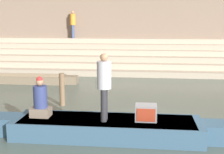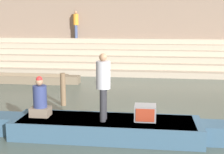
{
  "view_description": "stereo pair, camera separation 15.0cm",
  "coord_description": "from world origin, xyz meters",
  "px_view_note": "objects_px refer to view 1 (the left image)",
  "views": [
    {
      "loc": [
        -0.42,
        -8.48,
        3.05
      ],
      "look_at": [
        -1.41,
        0.45,
        1.39
      ],
      "focal_mm": 50.0,
      "sensor_mm": 36.0,
      "label": 1
    },
    {
      "loc": [
        -0.28,
        -8.46,
        3.05
      ],
      "look_at": [
        -1.41,
        0.45,
        1.39
      ],
      "focal_mm": 50.0,
      "sensor_mm": 36.0,
      "label": 2
    }
  ],
  "objects_px": {
    "tv_set": "(146,113)",
    "person_on_steps": "(73,22)",
    "person_rowing": "(40,101)",
    "rowboat_main": "(107,128)",
    "moored_boat_shore": "(18,78)",
    "person_standing": "(104,82)",
    "mooring_post": "(62,90)"
  },
  "relations": [
    {
      "from": "rowboat_main",
      "to": "mooring_post",
      "type": "xyz_separation_m",
      "value": [
        -1.97,
        2.84,
        0.33
      ]
    },
    {
      "from": "tv_set",
      "to": "moored_boat_shore",
      "type": "distance_m",
      "value": 9.16
    },
    {
      "from": "rowboat_main",
      "to": "person_rowing",
      "type": "bearing_deg",
      "value": -179.09
    },
    {
      "from": "person_rowing",
      "to": "mooring_post",
      "type": "height_order",
      "value": "person_rowing"
    },
    {
      "from": "person_rowing",
      "to": "moored_boat_shore",
      "type": "xyz_separation_m",
      "value": [
        -3.47,
        6.63,
        -0.72
      ]
    },
    {
      "from": "tv_set",
      "to": "mooring_post",
      "type": "distance_m",
      "value": 4.1
    },
    {
      "from": "person_rowing",
      "to": "mooring_post",
      "type": "bearing_deg",
      "value": 85.22
    },
    {
      "from": "mooring_post",
      "to": "person_on_steps",
      "type": "height_order",
      "value": "person_on_steps"
    },
    {
      "from": "moored_boat_shore",
      "to": "tv_set",
      "type": "bearing_deg",
      "value": -46.34
    },
    {
      "from": "person_rowing",
      "to": "mooring_post",
      "type": "distance_m",
      "value": 2.81
    },
    {
      "from": "person_standing",
      "to": "person_on_steps",
      "type": "xyz_separation_m",
      "value": [
        -3.8,
        12.74,
        1.37
      ]
    },
    {
      "from": "mooring_post",
      "to": "person_on_steps",
      "type": "bearing_deg",
      "value": 100.88
    },
    {
      "from": "rowboat_main",
      "to": "person_rowing",
      "type": "xyz_separation_m",
      "value": [
        -1.79,
        0.05,
        0.66
      ]
    },
    {
      "from": "person_standing",
      "to": "person_on_steps",
      "type": "height_order",
      "value": "person_on_steps"
    },
    {
      "from": "rowboat_main",
      "to": "person_standing",
      "type": "height_order",
      "value": "person_standing"
    },
    {
      "from": "person_rowing",
      "to": "person_on_steps",
      "type": "distance_m",
      "value": 12.92
    },
    {
      "from": "rowboat_main",
      "to": "tv_set",
      "type": "distance_m",
      "value": 1.1
    },
    {
      "from": "person_standing",
      "to": "person_on_steps",
      "type": "relative_size",
      "value": 0.97
    },
    {
      "from": "mooring_post",
      "to": "person_on_steps",
      "type": "relative_size",
      "value": 0.66
    },
    {
      "from": "person_standing",
      "to": "person_on_steps",
      "type": "bearing_deg",
      "value": 112.24
    },
    {
      "from": "person_standing",
      "to": "person_rowing",
      "type": "height_order",
      "value": "person_standing"
    },
    {
      "from": "person_rowing",
      "to": "rowboat_main",
      "type": "bearing_deg",
      "value": -10.07
    },
    {
      "from": "rowboat_main",
      "to": "person_on_steps",
      "type": "relative_size",
      "value": 3.52
    },
    {
      "from": "person_rowing",
      "to": "tv_set",
      "type": "height_order",
      "value": "person_rowing"
    },
    {
      "from": "rowboat_main",
      "to": "moored_boat_shore",
      "type": "distance_m",
      "value": 8.5
    },
    {
      "from": "person_standing",
      "to": "tv_set",
      "type": "distance_m",
      "value": 1.33
    },
    {
      "from": "moored_boat_shore",
      "to": "person_on_steps",
      "type": "xyz_separation_m",
      "value": [
        1.4,
        5.97,
        2.65
      ]
    },
    {
      "from": "person_standing",
      "to": "moored_boat_shore",
      "type": "relative_size",
      "value": 0.29
    },
    {
      "from": "rowboat_main",
      "to": "mooring_post",
      "type": "bearing_deg",
      "value": 127.26
    },
    {
      "from": "tv_set",
      "to": "person_on_steps",
      "type": "height_order",
      "value": "person_on_steps"
    },
    {
      "from": "tv_set",
      "to": "person_on_steps",
      "type": "xyz_separation_m",
      "value": [
        -4.87,
        12.63,
        2.16
      ]
    },
    {
      "from": "rowboat_main",
      "to": "moored_boat_shore",
      "type": "xyz_separation_m",
      "value": [
        -5.26,
        6.68,
        -0.06
      ]
    }
  ]
}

